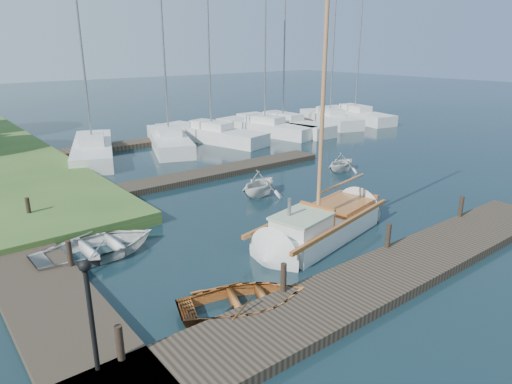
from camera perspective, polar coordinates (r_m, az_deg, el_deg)
ground at (r=17.80m, az=0.00°, el=-3.68°), size 160.00×160.00×0.00m
near_dock at (r=13.95m, az=15.65°, el=-10.12°), size 18.00×2.20×0.30m
left_dock at (r=16.47m, az=-27.42°, el=-7.10°), size 2.20×18.00×0.30m
far_dock at (r=23.90m, az=-5.87°, el=2.29°), size 14.00×1.60×0.30m
pontoon at (r=35.94m, az=-3.24°, el=7.64°), size 30.00×1.60×0.30m
mooring_post_0 at (r=10.29m, az=-16.66°, el=-17.60°), size 0.16×0.16×0.80m
mooring_post_1 at (r=12.27m, az=3.46°, el=-10.59°), size 0.16×0.16×0.80m
mooring_post_2 at (r=15.36m, az=16.20°, el=-5.23°), size 0.16×0.16×0.80m
mooring_post_3 at (r=19.01m, az=24.25°, el=-1.64°), size 0.16×0.16×0.80m
mooring_post_4 at (r=14.63m, az=-22.29°, el=-7.09°), size 0.16×0.16×0.80m
mooring_post_5 at (r=19.21m, az=-26.58°, el=-1.78°), size 0.16×0.16×0.80m
lamp_post at (r=9.54m, az=-20.13°, el=-12.67°), size 0.24×0.24×2.44m
sailboat at (r=16.55m, az=8.35°, el=-4.31°), size 7.40×3.39×9.83m
dinghy at (r=12.06m, az=-1.45°, el=-13.01°), size 4.04×3.44×0.71m
tender_a at (r=15.68m, az=-19.28°, el=-6.22°), size 4.03×2.94×0.82m
tender_b at (r=20.66m, az=0.50°, el=1.36°), size 3.12×2.92×1.32m
tender_d at (r=25.17m, az=10.70°, el=3.89°), size 2.51×2.27×1.16m
marina_boat_0 at (r=29.55m, az=-19.73°, el=5.18°), size 5.17×9.15×11.05m
marina_boat_2 at (r=31.08m, az=-10.82°, el=6.51°), size 4.94×8.42×11.26m
marina_boat_3 at (r=32.87m, az=-5.60°, el=7.34°), size 4.35×9.06×10.60m
marina_boat_4 at (r=35.35m, az=1.10°, el=8.16°), size 3.92×8.60×9.75m
marina_boat_5 at (r=36.96m, az=3.39°, el=8.57°), size 2.39×9.58×11.52m
marina_boat_6 at (r=40.23m, az=9.22°, el=9.15°), size 4.61×7.99×10.70m
marina_boat_7 at (r=42.72m, az=12.26°, el=9.47°), size 3.66×8.69×10.62m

